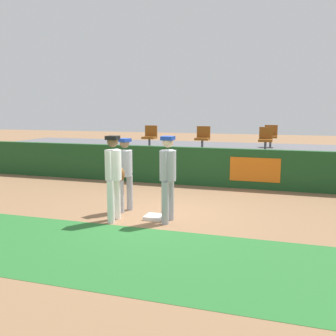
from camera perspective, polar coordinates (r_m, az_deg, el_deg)
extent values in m
plane|color=#846042|center=(8.77, -1.97, -7.24)|extent=(60.00, 60.00, 0.00)
cube|color=#26662B|center=(6.78, -8.61, -12.21)|extent=(18.00, 2.80, 0.01)
cube|color=white|center=(8.58, -2.04, -7.32)|extent=(0.40, 0.40, 0.08)
cylinder|color=white|center=(8.55, -7.62, -4.57)|extent=(0.16, 0.16, 0.92)
cylinder|color=white|center=(8.25, -8.53, -5.07)|extent=(0.16, 0.16, 0.92)
cylinder|color=white|center=(8.25, -8.19, 0.46)|extent=(0.37, 0.37, 0.65)
sphere|color=brown|center=(8.20, -8.26, 3.95)|extent=(0.24, 0.24, 0.24)
cube|color=black|center=(8.19, -8.27, 4.49)|extent=(0.26, 0.26, 0.08)
cylinder|color=white|center=(8.45, -7.60, 0.80)|extent=(0.09, 0.09, 0.60)
cylinder|color=white|center=(8.06, -8.80, 0.39)|extent=(0.09, 0.09, 0.60)
ellipsoid|color=brown|center=(8.45, -6.92, -0.98)|extent=(0.13, 0.20, 0.28)
cylinder|color=#9EA3AD|center=(8.40, 0.36, -4.74)|extent=(0.16, 0.16, 0.91)
cylinder|color=#9EA3AD|center=(8.09, -0.43, -5.26)|extent=(0.16, 0.16, 0.91)
cylinder|color=#9EA3AD|center=(8.09, -0.03, 0.37)|extent=(0.37, 0.37, 0.64)
sphere|color=beige|center=(8.04, -0.03, 3.93)|extent=(0.24, 0.24, 0.24)
cube|color=#193899|center=(8.03, -0.03, 4.48)|extent=(0.26, 0.26, 0.08)
cylinder|color=#9EA3AD|center=(8.29, 0.48, 0.72)|extent=(0.09, 0.09, 0.60)
cylinder|color=#9EA3AD|center=(7.89, -0.56, 0.31)|extent=(0.09, 0.09, 0.60)
cylinder|color=#9EA3AD|center=(9.27, -5.73, -3.67)|extent=(0.15, 0.15, 0.86)
cylinder|color=#9EA3AD|center=(9.05, -7.04, -4.00)|extent=(0.15, 0.15, 0.86)
cylinder|color=#9EA3AD|center=(9.03, -6.46, 0.70)|extent=(0.42, 0.42, 0.60)
sphere|color=#8C6647|center=(8.97, -6.51, 3.69)|extent=(0.22, 0.22, 0.22)
cube|color=#193899|center=(8.97, -6.52, 4.16)|extent=(0.30, 0.30, 0.08)
cylinder|color=#9EA3AD|center=(9.17, -5.62, 0.97)|extent=(0.09, 0.09, 0.57)
cylinder|color=#9EA3AD|center=(8.88, -7.33, 0.68)|extent=(0.09, 0.09, 0.57)
cube|color=#19471E|center=(12.26, 4.07, 0.26)|extent=(18.00, 0.24, 1.22)
cube|color=orange|center=(11.84, 12.82, -0.24)|extent=(1.50, 0.02, 0.73)
cube|color=#59595E|center=(14.76, 6.42, 1.21)|extent=(18.00, 4.80, 0.98)
cylinder|color=#4C4C51|center=(15.02, 15.02, 3.75)|extent=(0.08, 0.08, 0.40)
cube|color=#8C4714|center=(15.01, 15.05, 4.51)|extent=(0.48, 0.44, 0.08)
cube|color=#8C4714|center=(15.18, 15.12, 5.46)|extent=(0.48, 0.06, 0.40)
cylinder|color=#4C4C51|center=(13.54, 5.13, 3.50)|extent=(0.08, 0.08, 0.40)
cube|color=#8C4714|center=(13.52, 5.14, 4.34)|extent=(0.48, 0.44, 0.08)
cube|color=#8C4714|center=(13.69, 5.33, 5.40)|extent=(0.48, 0.06, 0.40)
cylinder|color=#4C4C51|center=(13.24, 14.30, 3.14)|extent=(0.08, 0.08, 0.40)
cube|color=#8C4714|center=(13.22, 14.33, 4.00)|extent=(0.45, 0.44, 0.08)
cube|color=#8C4714|center=(13.39, 14.42, 5.09)|extent=(0.45, 0.06, 0.40)
cylinder|color=#4C4C51|center=(14.10, -2.79, 3.73)|extent=(0.08, 0.08, 0.40)
cube|color=#8C4714|center=(14.08, -2.79, 4.54)|extent=(0.47, 0.44, 0.08)
cube|color=#8C4714|center=(14.25, -2.53, 5.56)|extent=(0.47, 0.06, 0.40)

